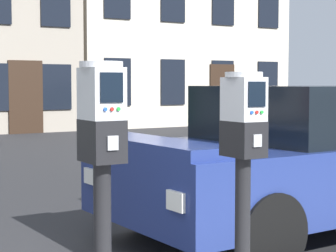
% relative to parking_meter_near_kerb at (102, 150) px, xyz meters
% --- Properties ---
extents(parking_meter_near_kerb, '(0.22, 0.25, 1.41)m').
position_rel_parking_meter_near_kerb_xyz_m(parking_meter_near_kerb, '(0.00, 0.00, 0.00)').
color(parking_meter_near_kerb, black).
rests_on(parking_meter_near_kerb, sidewalk_slab).
extents(parking_meter_twin_adjacent, '(0.22, 0.25, 1.37)m').
position_rel_parking_meter_near_kerb_xyz_m(parking_meter_twin_adjacent, '(0.89, -0.00, -0.03)').
color(parking_meter_twin_adjacent, black).
rests_on(parking_meter_twin_adjacent, sidewalk_slab).
extents(parked_car_grey_estate, '(4.50, 2.01, 1.42)m').
position_rel_parking_meter_near_kerb_xyz_m(parked_car_grey_estate, '(3.16, 1.59, -0.37)').
color(parked_car_grey_estate, navy).
rests_on(parked_car_grey_estate, ground_plane).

